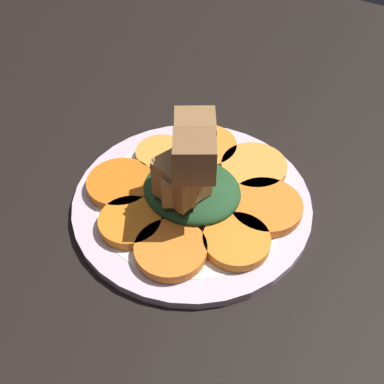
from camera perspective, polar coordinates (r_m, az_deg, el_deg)
table_slab at (r=54.30cm, az=-0.00°, el=-2.26°), size 120.00×120.00×2.00cm
plate at (r=53.18cm, az=-0.00°, el=-1.18°), size 26.22×26.22×1.05cm
carrot_slice_0 at (r=48.42cm, az=5.29°, el=-5.80°), size 6.82×6.82×1.09cm
carrot_slice_1 at (r=51.80cm, az=8.72°, el=-1.70°), size 7.84×7.84×1.09cm
carrot_slice_2 at (r=55.94cm, az=7.34°, el=2.94°), size 7.56×7.56×1.09cm
carrot_slice_3 at (r=58.11cm, az=1.51°, el=5.34°), size 7.70×7.70×1.09cm
carrot_slice_4 at (r=57.26cm, az=-3.66°, el=4.50°), size 6.05×6.05×1.09cm
carrot_slice_5 at (r=54.14cm, az=-8.48°, el=0.97°), size 7.48×7.48×1.09cm
carrot_slice_6 at (r=50.19cm, az=-7.36°, el=-3.54°), size 6.54×6.54×1.09cm
carrot_slice_7 at (r=47.61cm, az=-2.53°, el=-6.84°), size 7.23×7.23×1.09cm
center_pile at (r=49.31cm, az=-0.29°, el=1.70°), size 10.77×9.81×10.66cm
fork at (r=55.05cm, az=4.00°, el=1.91°), size 18.50×2.52×0.40cm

